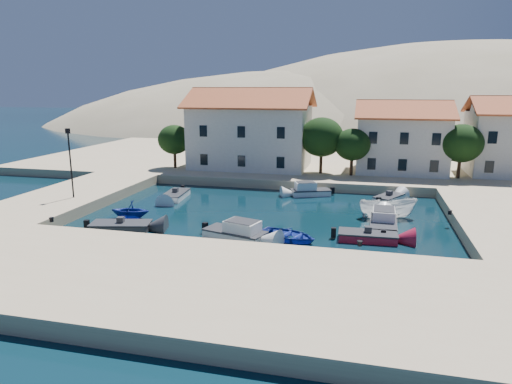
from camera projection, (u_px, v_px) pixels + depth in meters
ground at (234, 255)px, 29.90m from camera, size 400.00×400.00×0.00m
quay_south at (202, 285)px, 24.10m from camera, size 52.00×12.00×1.00m
quay_west at (73, 197)px, 43.66m from camera, size 8.00×20.00×1.00m
quay_north at (322, 161)px, 65.31m from camera, size 80.00×36.00×1.00m
hills at (404, 196)px, 147.37m from camera, size 254.00×176.00×99.00m
building_left at (251, 127)px, 56.49m from camera, size 14.70×9.45×9.70m
building_mid at (402, 136)px, 53.41m from camera, size 10.50×8.40×8.30m
building_right at (512, 135)px, 51.52m from camera, size 9.45×8.40×8.80m
trees at (335, 141)px, 51.88m from camera, size 37.30×5.30×6.45m
lamppost at (70, 156)px, 40.48m from camera, size 0.35×0.25×6.22m
bollards at (286, 224)px, 32.65m from camera, size 29.36×9.56×0.30m
motorboat_grey_sw at (121, 227)px, 34.98m from camera, size 4.82×2.96×1.25m
cabin_cruiser_south at (235, 232)px, 33.01m from camera, size 4.95×3.19×1.60m
rowboat_south at (288, 239)px, 32.96m from camera, size 5.17×4.45×0.90m
motorboat_red_se at (368, 237)px, 32.62m from camera, size 4.19×1.98×1.25m
cabin_cruiser_east at (383, 223)px, 35.32m from camera, size 2.12×4.98×1.60m
boat_east at (387, 218)px, 38.41m from camera, size 5.10×2.83×1.86m
motorboat_white_ne at (389, 198)px, 43.88m from camera, size 3.20×3.96×1.25m
rowboat_west at (131, 218)px, 38.31m from camera, size 3.53×3.15×1.70m
motorboat_white_west at (176, 195)px, 45.16m from camera, size 2.26×4.37×1.25m
cabin_cruiser_north at (311, 191)px, 46.32m from camera, size 4.26×3.00×1.60m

